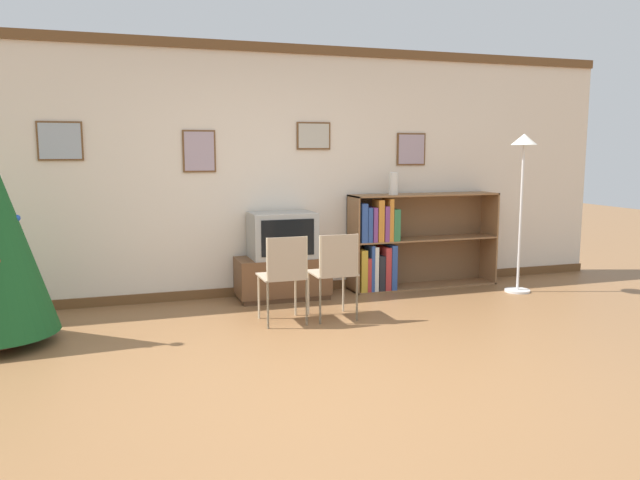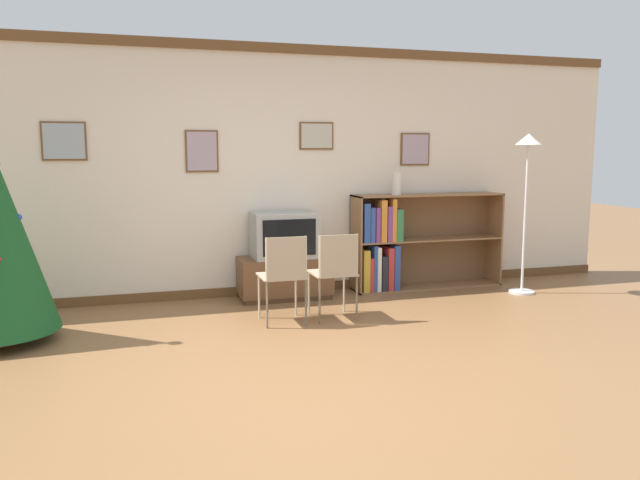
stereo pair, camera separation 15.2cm
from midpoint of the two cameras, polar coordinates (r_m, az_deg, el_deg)
name	(u,v)px [view 1 (the left image)]	position (r m, az deg, el deg)	size (l,w,h in m)	color
ground_plane	(334,374)	(4.54, 0.35, -12.17)	(24.00, 24.00, 0.00)	brown
wall_back	(252,171)	(6.80, -6.87, 6.24)	(8.75, 0.11, 2.70)	silver
tv_console	(283,278)	(6.70, -4.09, -3.47)	(0.98, 0.46, 0.45)	#4C311E
television	(282,235)	(6.62, -4.12, 0.46)	(0.68, 0.45, 0.48)	#9E9E99
folding_chair_left	(285,274)	(5.66, -4.03, -3.08)	(0.40, 0.40, 0.82)	tan
folding_chair_right	(335,270)	(5.80, 0.67, -2.79)	(0.40, 0.40, 0.82)	tan
bookshelf	(397,244)	(7.16, 6.47, -0.38)	(1.78, 0.36, 1.08)	olive
vase	(394,183)	(7.05, 6.12, 5.19)	(0.11, 0.11, 0.25)	silver
standing_lamp	(523,171)	(7.19, 17.47, 6.00)	(0.28, 0.28, 1.76)	silver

